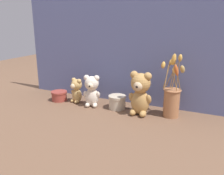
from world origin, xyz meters
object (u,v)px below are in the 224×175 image
(teddy_bear_large, at_px, (140,92))
(flower_vase, at_px, (172,97))
(teddy_bear_medium, at_px, (92,90))
(teddy_bear_small, at_px, (77,90))
(decorative_tin_short, at_px, (59,96))
(decorative_tin_tall, at_px, (117,102))

(teddy_bear_large, height_order, flower_vase, flower_vase)
(teddy_bear_medium, distance_m, flower_vase, 0.47)
(teddy_bear_large, bearing_deg, teddy_bear_medium, 179.24)
(teddy_bear_small, xyz_separation_m, flower_vase, (0.59, 0.02, 0.03))
(teddy_bear_medium, relative_size, decorative_tin_short, 1.89)
(teddy_bear_small, distance_m, decorative_tin_short, 0.13)
(teddy_bear_medium, distance_m, teddy_bear_small, 0.13)
(teddy_bear_large, relative_size, decorative_tin_tall, 2.35)
(teddy_bear_medium, relative_size, teddy_bear_small, 1.23)
(teddy_bear_medium, xyz_separation_m, teddy_bear_small, (-0.12, 0.02, -0.02))
(teddy_bear_large, relative_size, decorative_tin_short, 2.38)
(teddy_bear_small, relative_size, decorative_tin_tall, 1.52)
(teddy_bear_large, bearing_deg, decorative_tin_short, 179.41)
(teddy_bear_large, xyz_separation_m, decorative_tin_tall, (-0.15, 0.03, -0.09))
(flower_vase, xyz_separation_m, decorative_tin_tall, (-0.31, -0.02, -0.07))
(teddy_bear_small, bearing_deg, decorative_tin_tall, 0.71)
(flower_vase, height_order, decorative_tin_tall, flower_vase)
(teddy_bear_large, relative_size, teddy_bear_medium, 1.26)
(teddy_bear_small, relative_size, decorative_tin_short, 1.53)
(teddy_bear_large, distance_m, decorative_tin_short, 0.55)
(teddy_bear_medium, distance_m, decorative_tin_short, 0.25)
(teddy_bear_medium, bearing_deg, teddy_bear_small, 169.82)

